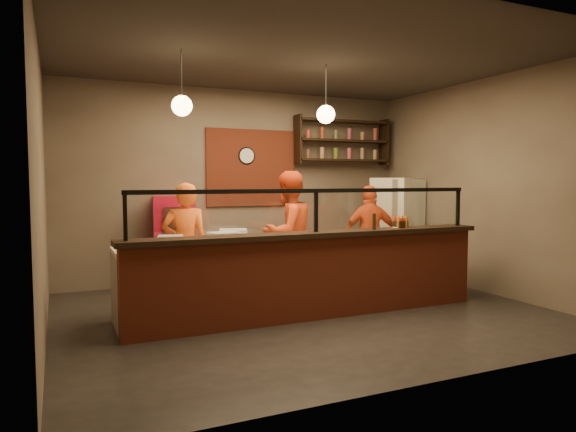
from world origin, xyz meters
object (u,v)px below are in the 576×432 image
red_cooler (174,242)px  condiment_caddy (400,224)px  cook_mid (288,233)px  pepper_mill (374,222)px  cook_left (185,246)px  fridge (396,227)px  pizza_dough (320,240)px  cook_right (370,235)px  wall_clock (246,156)px

red_cooler → condiment_caddy: size_ratio=8.76×
cook_mid → pepper_mill: size_ratio=8.95×
cook_left → red_cooler: bearing=-87.0°
red_cooler → pepper_mill: (2.01, -2.50, 0.44)m
cook_mid → fridge: 2.45m
cook_mid → pizza_dough: size_ratio=3.97×
cook_mid → pepper_mill: bearing=94.2°
cook_mid → red_cooler: size_ratio=1.26×
pepper_mill → cook_left: bearing=151.7°
cook_left → red_cooler: size_ratio=1.14×
cook_left → fridge: 4.03m
cook_right → pizza_dough: size_ratio=3.51×
wall_clock → pepper_mill: bearing=-75.9°
red_cooler → condiment_caddy: bearing=-34.8°
red_cooler → pepper_mill: 3.24m
wall_clock → cook_mid: size_ratio=0.16×
cook_left → cook_right: (3.05, 0.28, -0.02)m
cook_mid → cook_left: bearing=-11.5°
condiment_caddy → red_cooler: bearing=135.8°
fridge → pizza_dough: fridge is taller
condiment_caddy → pizza_dough: bearing=160.3°
pizza_dough → pepper_mill: pepper_mill is taller
fridge → red_cooler: bearing=147.7°
pizza_dough → fridge: bearing=33.1°
red_cooler → pepper_mill: size_ratio=7.11×
fridge → condiment_caddy: size_ratio=10.45×
cook_right → pizza_dough: cook_right is taller
fridge → pepper_mill: size_ratio=8.48×
cook_right → red_cooler: (-2.91, 1.06, -0.08)m
cook_right → fridge: fridge is taller
fridge → condiment_caddy: bearing=-149.4°
red_cooler → condiment_caddy: (2.48, -2.41, 0.38)m
cook_left → cook_mid: size_ratio=0.91×
wall_clock → red_cooler: wall_clock is taller
pepper_mill → wall_clock: bearing=104.1°
fridge → pizza_dough: bearing=-171.3°
fridge → pizza_dough: size_ratio=3.77×
fridge → pizza_dough: 2.79m
cook_mid → condiment_caddy: cook_mid is taller
cook_right → pizza_dough: 1.75m
wall_clock → pepper_mill: 3.04m
cook_left → red_cooler: cook_left is taller
cook_left → red_cooler: 1.35m
cook_left → fridge: size_ratio=0.96×
wall_clock → red_cooler: 1.92m
cook_left → cook_right: size_ratio=1.03×
pepper_mill → fridge: bearing=47.7°
cook_left → pepper_mill: bearing=160.6°
pizza_dough → condiment_caddy: bearing=-19.7°
cook_mid → red_cooler: (-1.43, 1.13, -0.19)m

